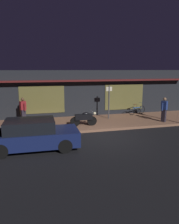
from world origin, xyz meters
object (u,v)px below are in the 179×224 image
object	(u,v)px
motorcycle	(84,118)
parked_car_far	(33,135)
sign_post	(109,100)
person_photographer	(23,109)
person_bystander	(164,109)
bicycle_parked	(137,110)

from	to	relation	value
motorcycle	parked_car_far	bearing A→B (deg)	-136.48
parked_car_far	sign_post	bearing A→B (deg)	40.63
person_photographer	person_bystander	size ratio (longest dim) A/B	1.00
bicycle_parked	parked_car_far	xyz separation A→B (m)	(-7.97, -5.34, 0.20)
bicycle_parked	parked_car_far	size ratio (longest dim) A/B	0.39
bicycle_parked	parked_car_far	world-z (taller)	parked_car_far
person_photographer	parked_car_far	world-z (taller)	person_photographer
person_bystander	parked_car_far	xyz separation A→B (m)	(-8.61, -2.67, -0.32)
sign_post	parked_car_far	xyz separation A→B (m)	(-5.32, -4.57, -0.81)
person_photographer	sign_post	bearing A→B (deg)	-4.08
motorcycle	bicycle_parked	size ratio (longest dim) A/B	1.06
sign_post	parked_car_far	distance (m)	7.06
bicycle_parked	sign_post	xyz separation A→B (m)	(-2.64, -0.77, 1.00)
sign_post	motorcycle	bearing A→B (deg)	-143.92
motorcycle	person_photographer	world-z (taller)	person_photographer
person_photographer	sign_post	distance (m)	5.98
person_photographer	motorcycle	bearing A→B (deg)	-28.53
bicycle_parked	person_photographer	distance (m)	8.61
person_photographer	parked_car_far	bearing A→B (deg)	-82.94
person_photographer	person_bystander	world-z (taller)	same
person_photographer	person_bystander	xyz separation A→B (m)	(9.23, -2.32, 0.00)
parked_car_far	person_photographer	bearing A→B (deg)	97.06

